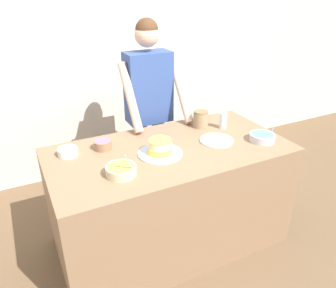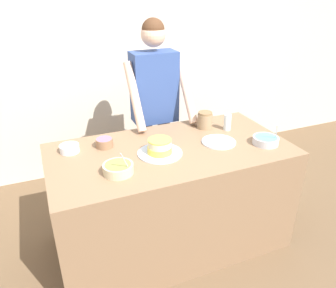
{
  "view_description": "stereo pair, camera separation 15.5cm",
  "coord_description": "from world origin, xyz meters",
  "px_view_note": "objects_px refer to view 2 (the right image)",
  "views": [
    {
      "loc": [
        -1.0,
        -1.5,
        2.02
      ],
      "look_at": [
        -0.04,
        0.42,
        0.96
      ],
      "focal_mm": 35.0,
      "sensor_mm": 36.0,
      "label": 1
    },
    {
      "loc": [
        -0.86,
        -1.56,
        2.02
      ],
      "look_at": [
        -0.04,
        0.42,
        0.96
      ],
      "focal_mm": 35.0,
      "sensor_mm": 36.0,
      "label": 2
    }
  ],
  "objects_px": {
    "ceramic_plate": "(219,142)",
    "frosting_bowl_pink": "(69,148)",
    "cake": "(160,148)",
    "stoneware_jar": "(205,120)",
    "person_baker": "(155,98)",
    "frosting_bowl_purple": "(104,142)",
    "drinking_glass": "(227,122)",
    "frosting_bowl_blue": "(266,140)",
    "frosting_bowl_olive": "(118,168)"
  },
  "relations": [
    {
      "from": "frosting_bowl_blue",
      "to": "frosting_bowl_olive",
      "type": "bearing_deg",
      "value": 179.35
    },
    {
      "from": "person_baker",
      "to": "frosting_bowl_purple",
      "type": "height_order",
      "value": "person_baker"
    },
    {
      "from": "frosting_bowl_olive",
      "to": "stoneware_jar",
      "type": "xyz_separation_m",
      "value": [
        0.88,
        0.45,
        0.03
      ]
    },
    {
      "from": "cake",
      "to": "drinking_glass",
      "type": "bearing_deg",
      "value": 15.19
    },
    {
      "from": "frosting_bowl_olive",
      "to": "drinking_glass",
      "type": "height_order",
      "value": "frosting_bowl_olive"
    },
    {
      "from": "drinking_glass",
      "to": "stoneware_jar",
      "type": "relative_size",
      "value": 0.97
    },
    {
      "from": "person_baker",
      "to": "frosting_bowl_olive",
      "type": "xyz_separation_m",
      "value": [
        -0.58,
        -0.86,
        -0.14
      ]
    },
    {
      "from": "stoneware_jar",
      "to": "frosting_bowl_purple",
      "type": "bearing_deg",
      "value": -177.9
    },
    {
      "from": "frosting_bowl_blue",
      "to": "stoneware_jar",
      "type": "relative_size",
      "value": 1.39
    },
    {
      "from": "cake",
      "to": "stoneware_jar",
      "type": "bearing_deg",
      "value": 29.39
    },
    {
      "from": "drinking_glass",
      "to": "frosting_bowl_purple",
      "type": "bearing_deg",
      "value": 175.55
    },
    {
      "from": "drinking_glass",
      "to": "frosting_bowl_blue",
      "type": "bearing_deg",
      "value": -69.05
    },
    {
      "from": "frosting_bowl_purple",
      "to": "frosting_bowl_blue",
      "type": "distance_m",
      "value": 1.24
    },
    {
      "from": "frosting_bowl_purple",
      "to": "drinking_glass",
      "type": "distance_m",
      "value": 1.04
    },
    {
      "from": "drinking_glass",
      "to": "ceramic_plate",
      "type": "xyz_separation_m",
      "value": [
        -0.19,
        -0.19,
        -0.06
      ]
    },
    {
      "from": "frosting_bowl_pink",
      "to": "ceramic_plate",
      "type": "bearing_deg",
      "value": -14.61
    },
    {
      "from": "cake",
      "to": "frosting_bowl_purple",
      "type": "xyz_separation_m",
      "value": [
        -0.35,
        0.27,
        -0.01
      ]
    },
    {
      "from": "cake",
      "to": "drinking_glass",
      "type": "xyz_separation_m",
      "value": [
        0.69,
        0.19,
        0.02
      ]
    },
    {
      "from": "frosting_bowl_purple",
      "to": "stoneware_jar",
      "type": "distance_m",
      "value": 0.88
    },
    {
      "from": "person_baker",
      "to": "frosting_bowl_purple",
      "type": "bearing_deg",
      "value": -142.48
    },
    {
      "from": "frosting_bowl_blue",
      "to": "stoneware_jar",
      "type": "bearing_deg",
      "value": 122.0
    },
    {
      "from": "ceramic_plate",
      "to": "cake",
      "type": "bearing_deg",
      "value": 179.53
    },
    {
      "from": "cake",
      "to": "frosting_bowl_pink",
      "type": "distance_m",
      "value": 0.67
    },
    {
      "from": "person_baker",
      "to": "frosting_bowl_blue",
      "type": "relative_size",
      "value": 8.83
    },
    {
      "from": "ceramic_plate",
      "to": "person_baker",
      "type": "bearing_deg",
      "value": 110.33
    },
    {
      "from": "drinking_glass",
      "to": "ceramic_plate",
      "type": "bearing_deg",
      "value": -135.28
    },
    {
      "from": "frosting_bowl_blue",
      "to": "ceramic_plate",
      "type": "height_order",
      "value": "frosting_bowl_blue"
    },
    {
      "from": "frosting_bowl_purple",
      "to": "frosting_bowl_blue",
      "type": "bearing_deg",
      "value": -20.13
    },
    {
      "from": "frosting_bowl_olive",
      "to": "frosting_bowl_pink",
      "type": "height_order",
      "value": "frosting_bowl_olive"
    },
    {
      "from": "cake",
      "to": "stoneware_jar",
      "type": "relative_size",
      "value": 2.31
    },
    {
      "from": "stoneware_jar",
      "to": "frosting_bowl_pink",
      "type": "bearing_deg",
      "value": -179.19
    },
    {
      "from": "cake",
      "to": "frosting_bowl_pink",
      "type": "height_order",
      "value": "cake"
    },
    {
      "from": "stoneware_jar",
      "to": "ceramic_plate",
      "type": "bearing_deg",
      "value": -97.02
    },
    {
      "from": "frosting_bowl_blue",
      "to": "ceramic_plate",
      "type": "bearing_deg",
      "value": 154.16
    },
    {
      "from": "frosting_bowl_olive",
      "to": "stoneware_jar",
      "type": "height_order",
      "value": "frosting_bowl_olive"
    },
    {
      "from": "frosting_bowl_pink",
      "to": "frosting_bowl_blue",
      "type": "height_order",
      "value": "frosting_bowl_blue"
    },
    {
      "from": "ceramic_plate",
      "to": "frosting_bowl_purple",
      "type": "bearing_deg",
      "value": 162.19
    },
    {
      "from": "frosting_bowl_purple",
      "to": "drinking_glass",
      "type": "xyz_separation_m",
      "value": [
        1.03,
        -0.08,
        0.03
      ]
    },
    {
      "from": "frosting_bowl_pink",
      "to": "frosting_bowl_olive",
      "type": "bearing_deg",
      "value": -59.28
    },
    {
      "from": "person_baker",
      "to": "frosting_bowl_purple",
      "type": "relative_size",
      "value": 13.47
    },
    {
      "from": "drinking_glass",
      "to": "ceramic_plate",
      "type": "distance_m",
      "value": 0.28
    },
    {
      "from": "frosting_bowl_blue",
      "to": "ceramic_plate",
      "type": "relative_size",
      "value": 0.74
    },
    {
      "from": "person_baker",
      "to": "frosting_bowl_pink",
      "type": "height_order",
      "value": "person_baker"
    },
    {
      "from": "cake",
      "to": "drinking_glass",
      "type": "distance_m",
      "value": 0.71
    },
    {
      "from": "cake",
      "to": "frosting_bowl_blue",
      "type": "bearing_deg",
      "value": -11.16
    },
    {
      "from": "frosting_bowl_purple",
      "to": "drinking_glass",
      "type": "bearing_deg",
      "value": -4.45
    },
    {
      "from": "frosting_bowl_pink",
      "to": "ceramic_plate",
      "type": "xyz_separation_m",
      "value": [
        1.1,
        -0.29,
        -0.03
      ]
    },
    {
      "from": "ceramic_plate",
      "to": "frosting_bowl_pink",
      "type": "bearing_deg",
      "value": 165.39
    },
    {
      "from": "frosting_bowl_pink",
      "to": "drinking_glass",
      "type": "height_order",
      "value": "drinking_glass"
    },
    {
      "from": "frosting_bowl_olive",
      "to": "frosting_bowl_blue",
      "type": "xyz_separation_m",
      "value": [
        1.17,
        -0.01,
        -0.0
      ]
    }
  ]
}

